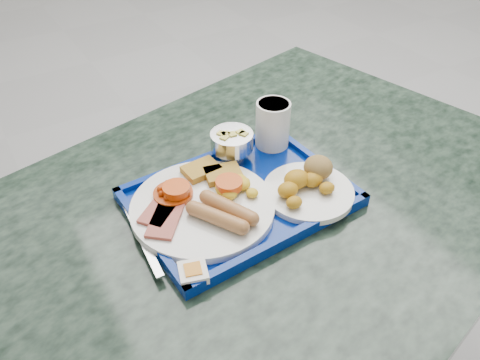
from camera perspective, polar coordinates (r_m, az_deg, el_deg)
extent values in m
plane|color=gray|center=(2.59, 5.59, 6.79)|extent=(6.00, 6.00, 0.00)
cylinder|color=gray|center=(1.20, 1.24, -16.96)|extent=(0.11, 0.11, 0.71)
cube|color=black|center=(0.91, 1.56, -3.76)|extent=(1.40, 1.09, 0.04)
cube|color=navy|center=(0.90, 0.00, -2.31)|extent=(0.41, 0.31, 0.01)
cube|color=navy|center=(0.98, -4.51, 2.66)|extent=(0.40, 0.03, 0.01)
cube|color=navy|center=(0.81, 5.51, -7.05)|extent=(0.40, 0.03, 0.01)
cube|color=navy|center=(0.99, 9.28, 2.36)|extent=(0.02, 0.29, 0.01)
cube|color=navy|center=(0.83, -11.14, -6.55)|extent=(0.02, 0.29, 0.01)
cylinder|color=white|center=(0.86, -4.57, -3.29)|extent=(0.27, 0.27, 0.01)
cube|color=#B05146|center=(0.85, -9.62, -3.49)|extent=(0.10, 0.09, 0.01)
cube|color=#B05146|center=(0.83, -9.12, -4.85)|extent=(0.10, 0.10, 0.01)
cylinder|color=#AB3607|center=(0.88, -8.15, -1.68)|extent=(0.07, 0.07, 0.01)
sphere|color=#AB3607|center=(0.88, -9.72, -1.12)|extent=(0.01, 0.01, 0.01)
sphere|color=#AB3607|center=(0.87, -9.58, -1.66)|extent=(0.01, 0.01, 0.01)
sphere|color=#AB3607|center=(0.87, -6.73, -1.31)|extent=(0.01, 0.01, 0.01)
sphere|color=#AB3607|center=(0.86, -6.43, -1.71)|extent=(0.01, 0.01, 0.01)
sphere|color=#AB3607|center=(0.88, -8.49, -0.89)|extent=(0.01, 0.01, 0.01)
sphere|color=#AB3607|center=(0.88, -7.35, -0.96)|extent=(0.01, 0.01, 0.01)
sphere|color=#AB3607|center=(0.86, -6.92, -1.98)|extent=(0.01, 0.01, 0.01)
sphere|color=#AB3607|center=(0.87, -7.50, -1.22)|extent=(0.01, 0.01, 0.01)
sphere|color=#AB3607|center=(0.88, -6.67, -1.03)|extent=(0.01, 0.01, 0.01)
sphere|color=#AB3607|center=(0.86, -8.94, -2.12)|extent=(0.01, 0.01, 0.01)
sphere|color=#AB3607|center=(0.86, -8.66, -1.97)|extent=(0.01, 0.01, 0.01)
sphere|color=#AB3607|center=(0.89, -8.85, -0.34)|extent=(0.01, 0.01, 0.01)
sphere|color=#AB3607|center=(0.88, -6.52, -0.62)|extent=(0.01, 0.01, 0.01)
cube|color=#B9892E|center=(0.93, -4.74, 1.28)|extent=(0.07, 0.05, 0.01)
cube|color=#B9892E|center=(0.91, -2.09, 0.76)|extent=(0.08, 0.07, 0.01)
cylinder|color=#93592D|center=(0.81, -2.82, -4.58)|extent=(0.07, 0.10, 0.03)
cylinder|color=#93592D|center=(0.83, -1.40, -3.38)|extent=(0.06, 0.10, 0.03)
ellipsoid|color=yellow|center=(0.87, 1.50, -1.58)|extent=(0.02, 0.02, 0.02)
ellipsoid|color=yellow|center=(0.89, 0.54, -0.21)|extent=(0.02, 0.02, 0.01)
ellipsoid|color=yellow|center=(0.87, -1.98, -0.92)|extent=(0.03, 0.03, 0.02)
ellipsoid|color=yellow|center=(0.89, -0.08, -0.06)|extent=(0.03, 0.03, 0.02)
ellipsoid|color=yellow|center=(0.86, -1.29, -1.70)|extent=(0.03, 0.03, 0.02)
ellipsoid|color=yellow|center=(0.88, -0.30, -0.34)|extent=(0.03, 0.03, 0.02)
ellipsoid|color=yellow|center=(0.88, 0.31, -0.50)|extent=(0.03, 0.03, 0.02)
ellipsoid|color=yellow|center=(0.87, -1.04, -1.47)|extent=(0.03, 0.03, 0.02)
ellipsoid|color=yellow|center=(0.87, -2.08, -1.24)|extent=(0.03, 0.03, 0.02)
cylinder|color=#AE2E04|center=(0.87, -7.76, -1.12)|extent=(0.05, 0.05, 0.01)
cylinder|color=#AE2E04|center=(0.87, -1.35, -0.47)|extent=(0.05, 0.05, 0.01)
cylinder|color=white|center=(0.90, 8.32, -1.43)|extent=(0.17, 0.17, 0.01)
ellipsoid|color=#BA7F15|center=(0.89, 10.55, -0.96)|extent=(0.03, 0.03, 0.02)
ellipsoid|color=#BA7F15|center=(0.90, 8.88, 0.09)|extent=(0.04, 0.03, 0.03)
ellipsoid|color=#BA7F15|center=(0.89, 6.88, 0.10)|extent=(0.05, 0.04, 0.03)
ellipsoid|color=#BA7F15|center=(0.87, 5.86, -1.20)|extent=(0.04, 0.03, 0.03)
ellipsoid|color=#BA7F15|center=(0.85, 6.62, -2.73)|extent=(0.03, 0.03, 0.02)
ellipsoid|color=olive|center=(0.92, 9.51, 1.53)|extent=(0.06, 0.06, 0.04)
cylinder|color=silver|center=(0.99, -0.98, 2.95)|extent=(0.06, 0.06, 0.01)
cylinder|color=silver|center=(0.98, -0.99, 3.51)|extent=(0.02, 0.02, 0.02)
cylinder|color=silver|center=(0.97, -1.01, 4.80)|extent=(0.09, 0.09, 0.04)
cube|color=#FFF261|center=(0.95, -1.90, 4.99)|extent=(0.02, 0.02, 0.01)
cube|color=#FFF261|center=(0.96, -1.77, 5.46)|extent=(0.02, 0.01, 0.01)
cube|color=#FFF261|center=(0.96, -2.27, 5.47)|extent=(0.02, 0.02, 0.01)
cube|color=#FFF261|center=(0.96, 0.43, 5.44)|extent=(0.02, 0.02, 0.01)
cube|color=#FFF261|center=(0.96, 0.06, 5.64)|extent=(0.02, 0.02, 0.01)
cube|color=#FFF261|center=(0.96, -0.95, 5.39)|extent=(0.02, 0.02, 0.01)
cylinder|color=white|center=(1.01, 4.00, 6.78)|extent=(0.07, 0.07, 0.10)
cylinder|color=orange|center=(0.98, 4.12, 9.03)|extent=(0.06, 0.06, 0.01)
cube|color=silver|center=(0.82, -10.11, -7.10)|extent=(0.01, 0.14, 0.00)
ellipsoid|color=silver|center=(0.88, -12.40, -3.23)|extent=(0.03, 0.05, 0.01)
cube|color=silver|center=(0.83, -11.91, -6.89)|extent=(0.03, 0.20, 0.00)
cube|color=white|center=(0.76, -5.73, -11.18)|extent=(0.06, 0.06, 0.02)
cube|color=orange|center=(0.75, -5.77, -10.75)|extent=(0.03, 0.03, 0.00)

